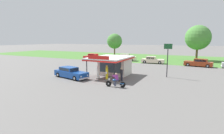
{
  "coord_description": "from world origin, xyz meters",
  "views": [
    {
      "loc": [
        9.67,
        -19.25,
        5.17
      ],
      "look_at": [
        -0.85,
        2.31,
        1.4
      ],
      "focal_mm": 28.03,
      "sensor_mm": 36.0,
      "label": 1
    }
  ],
  "objects_px": {
    "featured_classic_sedan": "(71,73)",
    "parked_car_back_row_centre": "(152,60)",
    "motorcycle_with_rider": "(116,81)",
    "gas_pump_offside": "(107,73)",
    "parked_car_back_row_centre_left": "(199,63)",
    "roadside_pole_sign": "(168,54)",
    "gas_pump_nearside": "(98,72)",
    "parked_car_back_row_centre_right": "(93,57)",
    "bystander_admiring_sedan": "(122,74)",
    "parked_car_back_row_left": "(126,58)"
  },
  "relations": [
    {
      "from": "featured_classic_sedan",
      "to": "parked_car_back_row_centre",
      "type": "xyz_separation_m",
      "value": [
        6.57,
        19.8,
        -0.01
      ]
    },
    {
      "from": "motorcycle_with_rider",
      "to": "gas_pump_offside",
      "type": "bearing_deg",
      "value": 133.39
    },
    {
      "from": "parked_car_back_row_centre_left",
      "to": "featured_classic_sedan",
      "type": "bearing_deg",
      "value": -129.66
    },
    {
      "from": "featured_classic_sedan",
      "to": "roadside_pole_sign",
      "type": "xyz_separation_m",
      "value": [
        11.73,
        6.25,
        2.48
      ]
    },
    {
      "from": "featured_classic_sedan",
      "to": "roadside_pole_sign",
      "type": "relative_size",
      "value": 1.22
    },
    {
      "from": "gas_pump_nearside",
      "to": "parked_car_back_row_centre_right",
      "type": "xyz_separation_m",
      "value": [
        -12.19,
        17.99,
        -0.13
      ]
    },
    {
      "from": "bystander_admiring_sedan",
      "to": "gas_pump_nearside",
      "type": "bearing_deg",
      "value": -176.41
    },
    {
      "from": "parked_car_back_row_centre_right",
      "to": "roadside_pole_sign",
      "type": "relative_size",
      "value": 1.08
    },
    {
      "from": "motorcycle_with_rider",
      "to": "roadside_pole_sign",
      "type": "distance_m",
      "value": 9.21
    },
    {
      "from": "gas_pump_nearside",
      "to": "bystander_admiring_sedan",
      "type": "bearing_deg",
      "value": 3.59
    },
    {
      "from": "featured_classic_sedan",
      "to": "roadside_pole_sign",
      "type": "height_order",
      "value": "roadside_pole_sign"
    },
    {
      "from": "gas_pump_offside",
      "to": "roadside_pole_sign",
      "type": "height_order",
      "value": "roadside_pole_sign"
    },
    {
      "from": "gas_pump_nearside",
      "to": "featured_classic_sedan",
      "type": "distance_m",
      "value": 3.87
    },
    {
      "from": "roadside_pole_sign",
      "to": "featured_classic_sedan",
      "type": "bearing_deg",
      "value": -151.95
    },
    {
      "from": "parked_car_back_row_centre",
      "to": "gas_pump_offside",
      "type": "bearing_deg",
      "value": -94.72
    },
    {
      "from": "gas_pump_offside",
      "to": "parked_car_back_row_centre_left",
      "type": "xyz_separation_m",
      "value": [
        10.72,
        17.9,
        -0.18
      ]
    },
    {
      "from": "motorcycle_with_rider",
      "to": "parked_car_back_row_centre_right",
      "type": "xyz_separation_m",
      "value": [
        -16.0,
        20.63,
        0.09
      ]
    },
    {
      "from": "motorcycle_with_rider",
      "to": "featured_classic_sedan",
      "type": "xyz_separation_m",
      "value": [
        -7.52,
        1.55,
        0.03
      ]
    },
    {
      "from": "parked_car_back_row_centre",
      "to": "bystander_admiring_sedan",
      "type": "relative_size",
      "value": 3.01
    },
    {
      "from": "roadside_pole_sign",
      "to": "motorcycle_with_rider",
      "type": "bearing_deg",
      "value": -118.39
    },
    {
      "from": "motorcycle_with_rider",
      "to": "gas_pump_nearside",
      "type": "bearing_deg",
      "value": 145.24
    },
    {
      "from": "bystander_admiring_sedan",
      "to": "parked_car_back_row_left",
      "type": "bearing_deg",
      "value": 110.03
    },
    {
      "from": "gas_pump_offside",
      "to": "roadside_pole_sign",
      "type": "relative_size",
      "value": 0.42
    },
    {
      "from": "motorcycle_with_rider",
      "to": "parked_car_back_row_centre_left",
      "type": "distance_m",
      "value": 22.12
    },
    {
      "from": "parked_car_back_row_centre",
      "to": "parked_car_back_row_centre_right",
      "type": "xyz_separation_m",
      "value": [
        -15.05,
        -0.71,
        0.07
      ]
    },
    {
      "from": "motorcycle_with_rider",
      "to": "bystander_admiring_sedan",
      "type": "bearing_deg",
      "value": 100.51
    },
    {
      "from": "gas_pump_nearside",
      "to": "parked_car_back_row_left",
      "type": "relative_size",
      "value": 0.38
    },
    {
      "from": "parked_car_back_row_centre_left",
      "to": "roadside_pole_sign",
      "type": "distance_m",
      "value": 13.58
    },
    {
      "from": "motorcycle_with_rider",
      "to": "parked_car_back_row_centre_right",
      "type": "bearing_deg",
      "value": 127.79
    },
    {
      "from": "featured_classic_sedan",
      "to": "bystander_admiring_sedan",
      "type": "relative_size",
      "value": 3.33
    },
    {
      "from": "gas_pump_nearside",
      "to": "bystander_admiring_sedan",
      "type": "height_order",
      "value": "gas_pump_nearside"
    },
    {
      "from": "gas_pump_nearside",
      "to": "motorcycle_with_rider",
      "type": "relative_size",
      "value": 0.86
    },
    {
      "from": "parked_car_back_row_centre_left",
      "to": "bystander_admiring_sedan",
      "type": "bearing_deg",
      "value": -116.34
    },
    {
      "from": "gas_pump_offside",
      "to": "bystander_admiring_sedan",
      "type": "height_order",
      "value": "gas_pump_offside"
    },
    {
      "from": "bystander_admiring_sedan",
      "to": "parked_car_back_row_centre",
      "type": "bearing_deg",
      "value": 91.3
    },
    {
      "from": "parked_car_back_row_centre_left",
      "to": "roadside_pole_sign",
      "type": "xyz_separation_m",
      "value": [
        -4.02,
        -12.74,
        2.46
      ]
    },
    {
      "from": "gas_pump_offside",
      "to": "parked_car_back_row_centre",
      "type": "bearing_deg",
      "value": 85.28
    },
    {
      "from": "bystander_admiring_sedan",
      "to": "roadside_pole_sign",
      "type": "distance_m",
      "value": 7.21
    },
    {
      "from": "featured_classic_sedan",
      "to": "parked_car_back_row_left",
      "type": "height_order",
      "value": "parked_car_back_row_left"
    },
    {
      "from": "featured_classic_sedan",
      "to": "parked_car_back_row_centre",
      "type": "distance_m",
      "value": 20.86
    },
    {
      "from": "parked_car_back_row_centre_right",
      "to": "parked_car_back_row_left",
      "type": "bearing_deg",
      "value": 18.38
    },
    {
      "from": "parked_car_back_row_centre_left",
      "to": "roadside_pole_sign",
      "type": "height_order",
      "value": "roadside_pole_sign"
    },
    {
      "from": "parked_car_back_row_centre_right",
      "to": "roadside_pole_sign",
      "type": "height_order",
      "value": "roadside_pole_sign"
    },
    {
      "from": "parked_car_back_row_centre_right",
      "to": "gas_pump_offside",
      "type": "bearing_deg",
      "value": -53.11
    },
    {
      "from": "gas_pump_offside",
      "to": "featured_classic_sedan",
      "type": "distance_m",
      "value": 5.14
    },
    {
      "from": "gas_pump_offside",
      "to": "parked_car_back_row_left",
      "type": "bearing_deg",
      "value": 104.88
    },
    {
      "from": "parked_car_back_row_centre_right",
      "to": "bystander_admiring_sedan",
      "type": "xyz_separation_m",
      "value": [
        15.47,
        -17.79,
        0.16
      ]
    },
    {
      "from": "parked_car_back_row_centre",
      "to": "roadside_pole_sign",
      "type": "height_order",
      "value": "roadside_pole_sign"
    },
    {
      "from": "featured_classic_sedan",
      "to": "bystander_admiring_sedan",
      "type": "bearing_deg",
      "value": 10.53
    },
    {
      "from": "parked_car_back_row_centre_right",
      "to": "gas_pump_nearside",
      "type": "bearing_deg",
      "value": -55.87
    }
  ]
}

